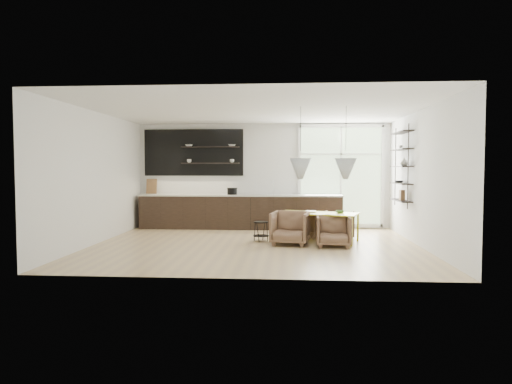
% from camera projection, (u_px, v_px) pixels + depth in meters
% --- Properties ---
extents(room, '(7.02, 6.01, 2.91)m').
position_uv_depth(room, '(283.00, 177.00, 10.81)').
color(room, tan).
rests_on(room, ground).
extents(kitchen_run, '(5.54, 0.69, 2.75)m').
position_uv_depth(kitchen_run, '(237.00, 207.00, 12.53)').
color(kitchen_run, black).
rests_on(kitchen_run, ground).
extents(right_shelving, '(0.26, 1.22, 1.90)m').
position_uv_depth(right_shelving, '(402.00, 169.00, 10.69)').
color(right_shelving, black).
rests_on(right_shelving, ground).
extents(dining_table, '(1.95, 1.35, 0.65)m').
position_uv_depth(dining_table, '(317.00, 215.00, 10.34)').
color(dining_table, yellow).
rests_on(dining_table, ground).
extents(armchair_back_left, '(0.88, 0.89, 0.61)m').
position_uv_depth(armchair_back_left, '(308.00, 224.00, 11.04)').
color(armchair_back_left, brown).
rests_on(armchair_back_left, ground).
extents(armchair_back_right, '(0.79, 0.81, 0.65)m').
position_uv_depth(armchair_back_right, '(340.00, 225.00, 10.79)').
color(armchair_back_right, brown).
rests_on(armchair_back_right, ground).
extents(armchair_front_left, '(0.90, 0.92, 0.73)m').
position_uv_depth(armchair_front_left, '(290.00, 228.00, 9.91)').
color(armchair_front_left, brown).
rests_on(armchair_front_left, ground).
extents(armchair_front_right, '(0.74, 0.76, 0.66)m').
position_uv_depth(armchair_front_right, '(333.00, 231.00, 9.65)').
color(armchair_front_right, brown).
rests_on(armchair_front_right, ground).
extents(wire_stool, '(0.36, 0.36, 0.45)m').
position_uv_depth(wire_stool, '(261.00, 229.00, 10.36)').
color(wire_stool, black).
rests_on(wire_stool, ground).
extents(table_book, '(0.27, 0.34, 0.03)m').
position_uv_depth(table_book, '(305.00, 212.00, 10.44)').
color(table_book, white).
rests_on(table_book, dining_table).
extents(table_bowl, '(0.25, 0.25, 0.06)m').
position_uv_depth(table_bowl, '(340.00, 212.00, 10.26)').
color(table_bowl, '#4E7246').
rests_on(table_bowl, dining_table).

